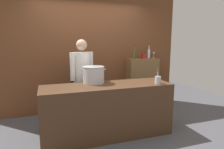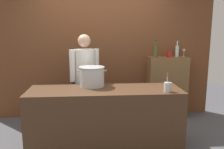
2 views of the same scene
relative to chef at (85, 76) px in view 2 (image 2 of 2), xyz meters
name	(u,v)px [view 2 (image 2 of 2)]	position (x,y,z in m)	size (l,w,h in m)	color
ground_plane	(105,147)	(0.31, -0.64, -0.96)	(8.00, 8.00, 0.00)	#4C4C51
brick_back_panel	(101,42)	(0.31, 0.76, 0.54)	(4.40, 0.10, 3.00)	brown
prep_counter	(105,119)	(0.31, -0.64, -0.51)	(2.19, 0.70, 0.90)	#472D1C
bar_cabinet	(167,87)	(1.60, 0.55, -0.36)	(0.76, 0.32, 1.21)	brown
chef	(85,76)	(0.00, 0.00, 0.00)	(0.48, 0.41, 1.66)	black
stockpot_large	(92,76)	(0.12, -0.45, 0.08)	(0.44, 0.38, 0.29)	#B7BABF
utensil_crock	(168,87)	(1.16, -0.86, 0.00)	(0.10, 0.10, 0.27)	#B7BABF
wine_bottle_olive	(155,51)	(1.32, 0.46, 0.37)	(0.07, 0.07, 0.33)	#475123
wine_bottle_clear	(177,51)	(1.78, 0.58, 0.36)	(0.07, 0.07, 0.33)	silver
wine_glass_wide	(184,51)	(1.92, 0.58, 0.35)	(0.07, 0.07, 0.15)	silver
spice_tin_red	(169,54)	(1.60, 0.51, 0.30)	(0.08, 0.08, 0.11)	red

